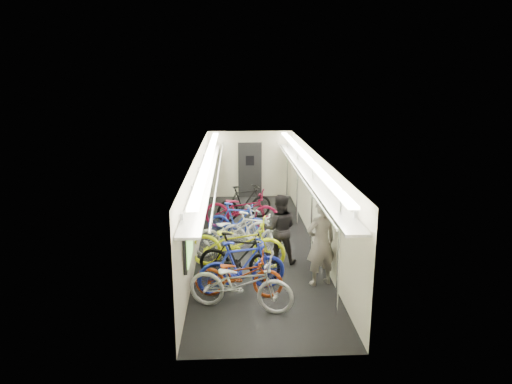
{
  "coord_description": "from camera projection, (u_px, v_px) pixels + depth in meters",
  "views": [
    {
      "loc": [
        -0.58,
        -11.24,
        4.22
      ],
      "look_at": [
        0.03,
        1.04,
        1.15
      ],
      "focal_mm": 32.0,
      "sensor_mm": 36.0,
      "label": 1
    }
  ],
  "objects": [
    {
      "name": "bicycle_6",
      "position": [
        233.0,
        231.0,
        11.28
      ],
      "size": [
        2.19,
        1.47,
        1.09
      ],
      "primitive_type": "imported",
      "rotation": [
        0.0,
        0.0,
        1.97
      ],
      "color": "#B8B7BC",
      "rests_on": "ground"
    },
    {
      "name": "bicycle_1",
      "position": [
        242.0,
        266.0,
        9.16
      ],
      "size": [
        1.91,
        0.95,
        1.1
      ],
      "primitive_type": "imported",
      "rotation": [
        0.0,
        0.0,
        1.82
      ],
      "color": "#1C2AAD",
      "rests_on": "ground"
    },
    {
      "name": "passenger_mid",
      "position": [
        280.0,
        229.0,
        10.59
      ],
      "size": [
        0.86,
        0.7,
        1.65
      ],
      "primitive_type": "imported",
      "rotation": [
        0.0,
        0.0,
        3.04
      ],
      "color": "black",
      "rests_on": "ground"
    },
    {
      "name": "backpack",
      "position": [
        332.0,
        213.0,
        10.25
      ],
      "size": [
        0.26,
        0.15,
        0.38
      ],
      "primitive_type": "cube",
      "rotation": [
        0.0,
        0.0,
        -0.03
      ],
      "color": "#AA1611",
      "rests_on": "passenger_near"
    },
    {
      "name": "bicycle_2",
      "position": [
        239.0,
        275.0,
        8.98
      ],
      "size": [
        1.81,
        0.82,
        0.92
      ],
      "primitive_type": "imported",
      "rotation": [
        0.0,
        0.0,
        1.45
      ],
      "color": "#943310",
      "rests_on": "ground"
    },
    {
      "name": "passenger_near",
      "position": [
        321.0,
        242.0,
        9.42
      ],
      "size": [
        0.79,
        0.65,
        1.85
      ],
      "primitive_type": "imported",
      "rotation": [
        0.0,
        0.0,
        3.5
      ],
      "color": "slate",
      "rests_on": "ground"
    },
    {
      "name": "bicycle_5",
      "position": [
        253.0,
        232.0,
        11.31
      ],
      "size": [
        1.75,
        1.08,
        1.02
      ],
      "primitive_type": "imported",
      "rotation": [
        0.0,
        0.0,
        1.18
      ],
      "color": "white",
      "rests_on": "ground"
    },
    {
      "name": "bicycle_3",
      "position": [
        240.0,
        257.0,
        9.67
      ],
      "size": [
        1.86,
        0.91,
        1.08
      ],
      "primitive_type": "imported",
      "rotation": [
        0.0,
        0.0,
        1.33
      ],
      "color": "black",
      "rests_on": "ground"
    },
    {
      "name": "bicycle_4",
      "position": [
        237.0,
        243.0,
        10.37
      ],
      "size": [
        2.31,
        1.16,
        1.16
      ],
      "primitive_type": "imported",
      "rotation": [
        0.0,
        0.0,
        1.39
      ],
      "color": "#E6F116",
      "rests_on": "ground"
    },
    {
      "name": "bicycle_7",
      "position": [
        238.0,
        221.0,
        12.17
      ],
      "size": [
        1.76,
        0.98,
        1.02
      ],
      "primitive_type": "imported",
      "rotation": [
        0.0,
        0.0,
        1.26
      ],
      "color": "#1D34AE",
      "rests_on": "ground"
    },
    {
      "name": "bicycle_9",
      "position": [
        245.0,
        203.0,
        13.85
      ],
      "size": [
        1.87,
        1.22,
        1.1
      ],
      "primitive_type": "imported",
      "rotation": [
        0.0,
        0.0,
        1.99
      ],
      "color": "black",
      "rests_on": "ground"
    },
    {
      "name": "train_car_shell",
      "position": [
        242.0,
        177.0,
        12.22
      ],
      "size": [
        10.0,
        10.0,
        10.0
      ],
      "color": "black",
      "rests_on": "ground"
    },
    {
      "name": "bicycle_8",
      "position": [
        241.0,
        210.0,
        13.03
      ],
      "size": [
        2.31,
        1.28,
        1.15
      ],
      "primitive_type": "imported",
      "rotation": [
        0.0,
        0.0,
        1.32
      ],
      "color": "maroon",
      "rests_on": "ground"
    },
    {
      "name": "bicycle_0",
      "position": [
        241.0,
        283.0,
        8.46
      ],
      "size": [
        2.13,
        1.25,
        1.06
      ],
      "primitive_type": "imported",
      "rotation": [
        0.0,
        0.0,
        1.28
      ],
      "color": "#A4A4A9",
      "rests_on": "ground"
    }
  ]
}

